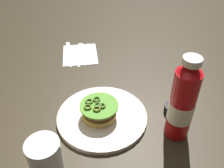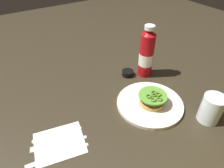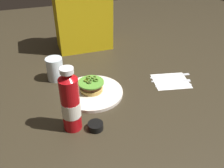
# 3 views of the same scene
# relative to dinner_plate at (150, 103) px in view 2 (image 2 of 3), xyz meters

# --- Properties ---
(ground_plane) EXTENTS (3.00, 3.00, 0.00)m
(ground_plane) POSITION_rel_dinner_plate_xyz_m (0.13, -0.02, -0.01)
(ground_plane) COLOR #2F271A
(dinner_plate) EXTENTS (0.28, 0.28, 0.01)m
(dinner_plate) POSITION_rel_dinner_plate_xyz_m (0.00, 0.00, 0.00)
(dinner_plate) COLOR silver
(dinner_plate) RESTS_ON ground_plane
(burger_sandwich) EXTENTS (0.11, 0.11, 0.05)m
(burger_sandwich) POSITION_rel_dinner_plate_xyz_m (-0.00, 0.01, 0.03)
(burger_sandwich) COLOR tan
(burger_sandwich) RESTS_ON dinner_plate
(ketchup_bottle) EXTENTS (0.07, 0.07, 0.26)m
(ketchup_bottle) POSITION_rel_dinner_plate_xyz_m (-0.12, -0.19, 0.11)
(ketchup_bottle) COLOR #B40E13
(ketchup_bottle) RESTS_ON ground_plane
(water_glass) EXTENTS (0.08, 0.08, 0.11)m
(water_glass) POSITION_rel_dinner_plate_xyz_m (-0.14, 0.18, 0.05)
(water_glass) COLOR silver
(water_glass) RESTS_ON ground_plane
(condiment_cup) EXTENTS (0.06, 0.06, 0.03)m
(condiment_cup) POSITION_rel_dinner_plate_xyz_m (-0.05, -0.22, 0.01)
(condiment_cup) COLOR black
(condiment_cup) RESTS_ON ground_plane
(napkin) EXTENTS (0.19, 0.17, 0.00)m
(napkin) POSITION_rel_dinner_plate_xyz_m (0.39, -0.02, -0.01)
(napkin) COLOR white
(napkin) RESTS_ON ground_plane
(spoon_utensil) EXTENTS (0.18, 0.05, 0.00)m
(spoon_utensil) POSITION_rel_dinner_plate_xyz_m (0.41, -0.07, -0.00)
(spoon_utensil) COLOR silver
(spoon_utensil) RESTS_ON napkin
(fork_utensil) EXTENTS (0.19, 0.07, 0.00)m
(fork_utensil) POSITION_rel_dinner_plate_xyz_m (0.41, -0.03, -0.00)
(fork_utensil) COLOR silver
(fork_utensil) RESTS_ON napkin
(butter_knife) EXTENTS (0.21, 0.04, 0.00)m
(butter_knife) POSITION_rel_dinner_plate_xyz_m (0.42, 0.02, -0.00)
(butter_knife) COLOR silver
(butter_knife) RESTS_ON napkin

